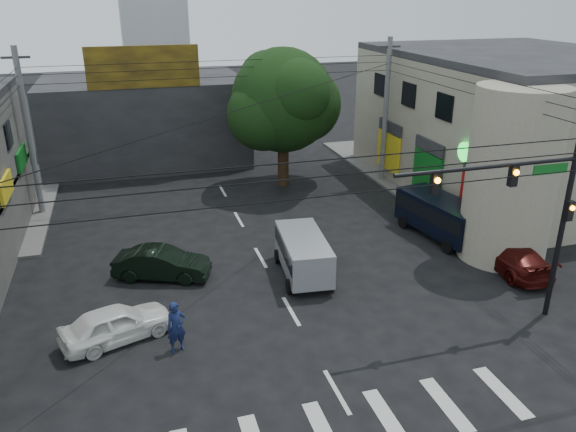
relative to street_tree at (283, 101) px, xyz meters
name	(u,v)px	position (x,y,z in m)	size (l,w,h in m)	color
ground	(307,339)	(-4.00, -17.00, -5.47)	(160.00, 160.00, 0.00)	black
sidewalk_far_right	(463,162)	(14.00, 1.00, -5.40)	(16.00, 16.00, 0.15)	#514F4C
building_right	(515,124)	(14.00, -4.00, -1.47)	(14.00, 18.00, 8.00)	gray
corner_column	(511,176)	(7.00, -13.00, -1.47)	(4.00, 4.00, 8.00)	gray
building_far	(145,119)	(-8.00, 9.00, -2.47)	(14.00, 10.00, 6.00)	#232326
billboard	(143,67)	(-8.00, 4.10, 1.83)	(7.00, 0.30, 2.60)	olive
street_tree	(283,101)	(0.00, 0.00, 0.00)	(6.40, 6.40, 8.70)	black
traffic_gantry	(529,203)	(3.82, -18.00, -0.64)	(7.10, 0.35, 7.20)	black
utility_pole_far_left	(29,134)	(-14.50, -1.00, -0.87)	(0.32, 0.32, 9.20)	#59595B
utility_pole_far_right	(386,112)	(6.50, -1.00, -0.87)	(0.32, 0.32, 9.20)	#59595B
dark_sedan	(162,264)	(-8.61, -10.69, -4.79)	(4.39, 2.86, 1.37)	black
white_compact	(116,324)	(-10.57, -15.06, -4.80)	(4.26, 2.78, 1.35)	white
maroon_sedan	(511,257)	(6.50, -14.42, -4.81)	(2.09, 4.65, 1.32)	#3D0B08
silver_minivan	(303,256)	(-2.61, -12.25, -4.55)	(2.22, 4.45, 1.85)	#9A9CA1
navy_van	(441,218)	(5.40, -10.21, -4.45)	(2.75, 5.36, 2.04)	black
traffic_officer	(176,327)	(-8.55, -16.33, -4.53)	(0.79, 0.62, 1.89)	#141D46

